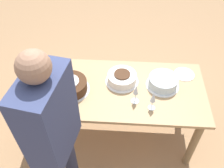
% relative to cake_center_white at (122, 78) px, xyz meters
% --- Properties ---
extents(ground_plane, '(12.00, 12.00, 0.00)m').
position_rel_cake_center_white_xyz_m(ground_plane, '(-0.09, -0.09, -0.77)').
color(ground_plane, '#A87F56').
extents(dining_table, '(1.68, 0.75, 0.72)m').
position_rel_cake_center_white_xyz_m(dining_table, '(-0.09, -0.09, -0.16)').
color(dining_table, tan).
rests_on(dining_table, ground_plane).
extents(cake_center_white, '(0.30, 0.30, 0.10)m').
position_rel_cake_center_white_xyz_m(cake_center_white, '(0.00, 0.00, 0.00)').
color(cake_center_white, white).
rests_on(cake_center_white, dining_table).
extents(cake_front_chocolate, '(0.33, 0.33, 0.12)m').
position_rel_cake_center_white_xyz_m(cake_front_chocolate, '(-0.45, -0.13, 0.01)').
color(cake_front_chocolate, white).
rests_on(cake_front_chocolate, dining_table).
extents(cake_back_decorated, '(0.30, 0.30, 0.10)m').
position_rel_cake_center_white_xyz_m(cake_back_decorated, '(0.37, -0.03, 0.00)').
color(cake_back_decorated, white).
rests_on(cake_back_decorated, dining_table).
extents(wine_glass_near, '(0.07, 0.07, 0.20)m').
position_rel_cake_center_white_xyz_m(wine_glass_near, '(0.12, -0.23, 0.08)').
color(wine_glass_near, silver).
rests_on(wine_glass_near, dining_table).
extents(wine_glass_far, '(0.06, 0.06, 0.18)m').
position_rel_cake_center_white_xyz_m(wine_glass_far, '(0.26, -0.29, 0.08)').
color(wine_glass_far, silver).
rests_on(wine_glass_far, dining_table).
extents(dessert_plate_left, '(0.18, 0.18, 0.01)m').
position_rel_cake_center_white_xyz_m(dessert_plate_left, '(-0.65, 0.17, -0.04)').
color(dessert_plate_left, white).
rests_on(dessert_plate_left, dining_table).
extents(dessert_plate_right, '(0.19, 0.19, 0.01)m').
position_rel_cake_center_white_xyz_m(dessert_plate_right, '(0.59, 0.13, -0.04)').
color(dessert_plate_right, white).
rests_on(dessert_plate_right, dining_table).
extents(fork_pile, '(0.20, 0.12, 0.01)m').
position_rel_cake_center_white_xyz_m(fork_pile, '(-0.77, -0.27, -0.04)').
color(fork_pile, silver).
rests_on(fork_pile, dining_table).
extents(person_cutting, '(0.29, 0.43, 1.63)m').
position_rel_cake_center_white_xyz_m(person_cutting, '(-0.43, -0.73, 0.22)').
color(person_cutting, '#2D334C').
rests_on(person_cutting, ground_plane).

